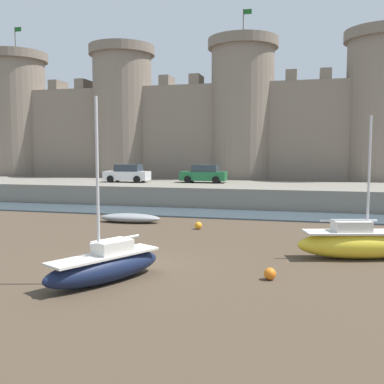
{
  "coord_description": "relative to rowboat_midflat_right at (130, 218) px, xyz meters",
  "views": [
    {
      "loc": [
        6.7,
        -15.7,
        4.48
      ],
      "look_at": [
        1.33,
        5.23,
        2.5
      ],
      "focal_mm": 42.0,
      "sensor_mm": 36.0,
      "label": 1
    }
  ],
  "objects": [
    {
      "name": "castle",
      "position": [
        4.01,
        21.29,
        7.03
      ],
      "size": [
        61.21,
        7.26,
        19.01
      ],
      "color": "gray",
      "rests_on": "ground"
    },
    {
      "name": "water_channel",
      "position": [
        4.01,
        4.98,
        -0.25
      ],
      "size": [
        80.0,
        4.5,
        0.1
      ],
      "primitive_type": "cube",
      "color": "#3D4C56",
      "rests_on": "ground"
    },
    {
      "name": "mooring_buoy_off_centre",
      "position": [
        9.54,
        -10.55,
        -0.09
      ],
      "size": [
        0.43,
        0.43,
        0.43
      ],
      "primitive_type": "sphere",
      "color": "orange",
      "rests_on": "ground"
    },
    {
      "name": "mooring_buoy_near_channel",
      "position": [
        4.72,
        -1.29,
        -0.09
      ],
      "size": [
        0.43,
        0.43,
        0.43
      ],
      "primitive_type": "sphere",
      "color": "orange",
      "rests_on": "ground"
    },
    {
      "name": "ground_plane",
      "position": [
        4.01,
        -10.35,
        -0.3
      ],
      "size": [
        160.0,
        160.0,
        0.0
      ],
      "primitive_type": "plane",
      "color": "#4C3D2D"
    },
    {
      "name": "sailboat_foreground_right",
      "position": [
        12.91,
        -6.45,
        0.37
      ],
      "size": [
        5.47,
        2.76,
        5.92
      ],
      "color": "yellow",
      "rests_on": "ground"
    },
    {
      "name": "quay_road",
      "position": [
        4.01,
        12.23,
        0.51
      ],
      "size": [
        65.94,
        10.0,
        1.63
      ],
      "primitive_type": "cube",
      "color": "gray",
      "rests_on": "ground"
    },
    {
      "name": "car_quay_centre_west",
      "position": [
        1.72,
        13.3,
        2.11
      ],
      "size": [
        4.13,
        1.93,
        1.62
      ],
      "color": "#1E6638",
      "rests_on": "quay_road"
    },
    {
      "name": "rowboat_midflat_right",
      "position": [
        0.0,
        0.0,
        0.0
      ],
      "size": [
        3.96,
        1.43,
        0.57
      ],
      "color": "gray",
      "rests_on": "ground"
    },
    {
      "name": "sailboat_midflat_left",
      "position": [
        4.11,
        -12.25,
        0.29
      ],
      "size": [
        3.25,
        4.66,
        6.26
      ],
      "color": "#141E3D",
      "rests_on": "ground"
    },
    {
      "name": "car_quay_west",
      "position": [
        -5.22,
        12.19,
        2.11
      ],
      "size": [
        4.13,
        1.93,
        1.62
      ],
      "color": "silver",
      "rests_on": "quay_road"
    }
  ]
}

